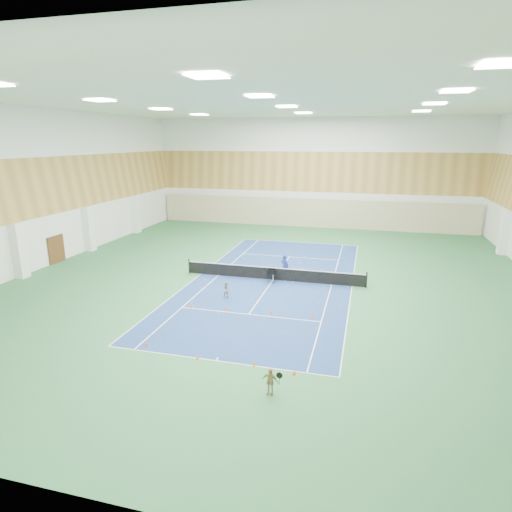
# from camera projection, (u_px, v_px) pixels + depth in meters

# --- Properties ---
(ground) EXTENTS (40.00, 40.00, 0.00)m
(ground) POSITION_uv_depth(u_px,v_px,m) (273.00, 280.00, 30.32)
(ground) COLOR #2C673C
(ground) RESTS_ON ground
(room_shell) EXTENTS (36.00, 40.00, 12.00)m
(room_shell) POSITION_uv_depth(u_px,v_px,m) (274.00, 195.00, 28.74)
(room_shell) COLOR white
(room_shell) RESTS_ON ground
(wood_cladding) EXTENTS (36.00, 40.00, 8.00)m
(wood_cladding) POSITION_uv_depth(u_px,v_px,m) (274.00, 165.00, 28.22)
(wood_cladding) COLOR #BB8C45
(wood_cladding) RESTS_ON room_shell
(ceiling_light_grid) EXTENTS (21.40, 25.40, 0.06)m
(ceiling_light_grid) POSITION_uv_depth(u_px,v_px,m) (275.00, 102.00, 27.19)
(ceiling_light_grid) COLOR white
(ceiling_light_grid) RESTS_ON room_shell
(court_surface) EXTENTS (10.97, 23.77, 0.01)m
(court_surface) POSITION_uv_depth(u_px,v_px,m) (273.00, 280.00, 30.32)
(court_surface) COLOR navy
(court_surface) RESTS_ON ground
(tennis_balls_scatter) EXTENTS (10.57, 22.77, 0.07)m
(tennis_balls_scatter) POSITION_uv_depth(u_px,v_px,m) (273.00, 279.00, 30.31)
(tennis_balls_scatter) COLOR #B7CC22
(tennis_balls_scatter) RESTS_ON ground
(tennis_net) EXTENTS (12.80, 0.10, 1.10)m
(tennis_net) POSITION_uv_depth(u_px,v_px,m) (273.00, 273.00, 30.18)
(tennis_net) COLOR black
(tennis_net) RESTS_ON ground
(back_curtain) EXTENTS (35.40, 0.16, 3.20)m
(back_curtain) POSITION_uv_depth(u_px,v_px,m) (311.00, 213.00, 48.33)
(back_curtain) COLOR #C6B793
(back_curtain) RESTS_ON ground
(door_left_b) EXTENTS (0.08, 1.80, 2.20)m
(door_left_b) POSITION_uv_depth(u_px,v_px,m) (56.00, 249.00, 34.43)
(door_left_b) COLOR #593319
(door_left_b) RESTS_ON ground
(coach) EXTENTS (0.71, 0.59, 1.67)m
(coach) POSITION_uv_depth(u_px,v_px,m) (285.00, 266.00, 30.78)
(coach) COLOR navy
(coach) RESTS_ON ground
(child_court) EXTENTS (0.64, 0.57, 1.09)m
(child_court) POSITION_uv_depth(u_px,v_px,m) (227.00, 290.00, 26.73)
(child_court) COLOR #9999A1
(child_court) RESTS_ON ground
(child_apron) EXTENTS (0.69, 0.39, 1.11)m
(child_apron) POSITION_uv_depth(u_px,v_px,m) (270.00, 381.00, 16.61)
(child_apron) COLOR tan
(child_apron) RESTS_ON ground
(ball_cart) EXTENTS (0.59, 0.59, 0.99)m
(ball_cart) POSITION_uv_depth(u_px,v_px,m) (272.00, 276.00, 29.62)
(ball_cart) COLOR black
(ball_cart) RESTS_ON ground
(cone_svc_a) EXTENTS (0.21, 0.21, 0.23)m
(cone_svc_a) POSITION_uv_depth(u_px,v_px,m) (192.00, 306.00, 25.31)
(cone_svc_a) COLOR #DA610B
(cone_svc_a) RESTS_ON ground
(cone_svc_b) EXTENTS (0.20, 0.20, 0.22)m
(cone_svc_b) POSITION_uv_depth(u_px,v_px,m) (226.00, 309.00, 24.85)
(cone_svc_b) COLOR #F7400D
(cone_svc_b) RESTS_ON ground
(cone_svc_c) EXTENTS (0.20, 0.20, 0.21)m
(cone_svc_c) POSITION_uv_depth(u_px,v_px,m) (272.00, 312.00, 24.45)
(cone_svc_c) COLOR #E5540C
(cone_svc_c) RESTS_ON ground
(cone_svc_d) EXTENTS (0.19, 0.19, 0.21)m
(cone_svc_d) POSITION_uv_depth(u_px,v_px,m) (313.00, 316.00, 23.94)
(cone_svc_d) COLOR #FF510D
(cone_svc_d) RESTS_ON ground
(cone_base_a) EXTENTS (0.19, 0.19, 0.21)m
(cone_base_a) POSITION_uv_depth(u_px,v_px,m) (147.00, 344.00, 20.60)
(cone_base_a) COLOR #E75F0C
(cone_base_a) RESTS_ON ground
(cone_base_b) EXTENTS (0.17, 0.17, 0.19)m
(cone_base_b) POSITION_uv_depth(u_px,v_px,m) (198.00, 357.00, 19.36)
(cone_base_b) COLOR #FA620D
(cone_base_b) RESTS_ON ground
(cone_base_c) EXTENTS (0.18, 0.18, 0.20)m
(cone_base_c) POSITION_uv_depth(u_px,v_px,m) (254.00, 363.00, 18.82)
(cone_base_c) COLOR orange
(cone_base_c) RESTS_ON ground
(cone_base_d) EXTENTS (0.18, 0.18, 0.20)m
(cone_base_d) POSITION_uv_depth(u_px,v_px,m) (294.00, 373.00, 18.09)
(cone_base_d) COLOR #FF5E0D
(cone_base_d) RESTS_ON ground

